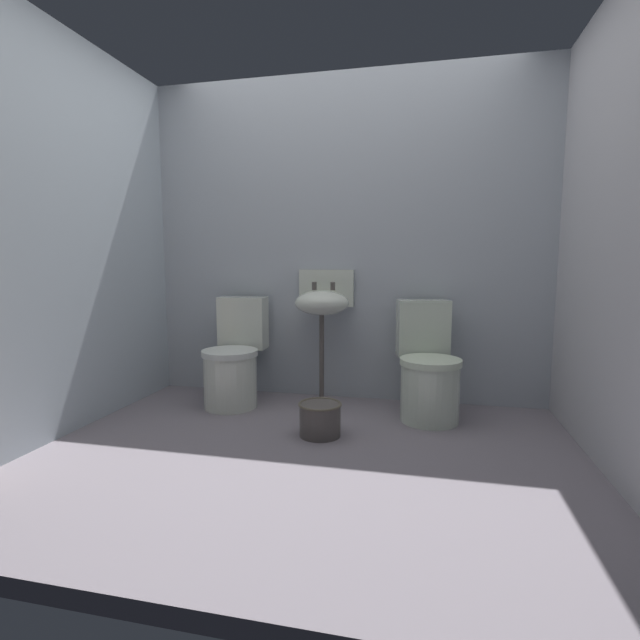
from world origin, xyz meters
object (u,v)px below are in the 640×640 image
(toilet_left, at_px, (234,361))
(toilet_right, at_px, (428,370))
(sink, at_px, (323,302))
(bucket, at_px, (320,418))

(toilet_left, bearing_deg, toilet_right, 177.28)
(toilet_right, xyz_separation_m, sink, (-0.77, 0.19, 0.43))
(toilet_left, xyz_separation_m, toilet_right, (1.39, 0.00, 0.00))
(toilet_right, relative_size, bucket, 2.95)
(toilet_left, bearing_deg, sink, -166.01)
(bucket, bearing_deg, toilet_left, 146.65)
(toilet_left, xyz_separation_m, sink, (0.63, 0.19, 0.43))
(toilet_right, relative_size, sink, 0.79)
(sink, bearing_deg, toilet_left, -163.26)
(toilet_left, bearing_deg, bucket, 143.91)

